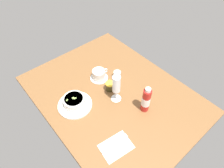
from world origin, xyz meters
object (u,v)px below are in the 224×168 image
at_px(jam_jar, 110,86).
at_px(sauce_bottle_red, 146,100).
at_px(porridge_bowl, 74,102).
at_px(cutlery_setting, 117,146).
at_px(coffee_cup, 99,74).
at_px(creamer_jug, 117,75).
at_px(wine_glass, 116,85).

distance_m(jam_jar, sauce_bottle_red, 0.27).
distance_m(porridge_bowl, cutlery_setting, 0.37).
distance_m(porridge_bowl, sauce_bottle_red, 0.43).
relative_size(coffee_cup, creamer_jug, 2.28).
relative_size(coffee_cup, wine_glass, 0.69).
distance_m(cutlery_setting, creamer_jug, 0.50).
xyz_separation_m(porridge_bowl, coffee_cup, (-0.09, 0.26, 0.00)).
bearing_deg(porridge_bowl, sauce_bottle_red, 45.84).
bearing_deg(sauce_bottle_red, cutlery_setting, -76.17).
bearing_deg(jam_jar, creamer_jug, 114.91).
bearing_deg(coffee_cup, porridge_bowl, -70.92).
height_order(porridge_bowl, coffee_cup, porridge_bowl).
xyz_separation_m(creamer_jug, jam_jar, (0.05, -0.11, 0.00)).
bearing_deg(wine_glass, porridge_bowl, -118.47).
height_order(cutlery_setting, sauce_bottle_red, sauce_bottle_red).
height_order(wine_glass, jam_jar, wine_glass).
bearing_deg(porridge_bowl, coffee_cup, 109.08).
bearing_deg(jam_jar, porridge_bowl, -99.02).
relative_size(cutlery_setting, creamer_jug, 3.05).
bearing_deg(wine_glass, sauce_bottle_red, 24.02).
relative_size(wine_glass, jam_jar, 3.13).
relative_size(porridge_bowl, coffee_cup, 1.57).
bearing_deg(jam_jar, sauce_bottle_red, 12.78).
bearing_deg(sauce_bottle_red, wine_glass, -155.98).
bearing_deg(cutlery_setting, wine_glass, 139.43).
relative_size(jam_jar, sauce_bottle_red, 0.33).
distance_m(wine_glass, sauce_bottle_red, 0.19).
bearing_deg(cutlery_setting, porridge_bowl, -176.79).
relative_size(porridge_bowl, creamer_jug, 3.58).
relative_size(cutlery_setting, coffee_cup, 1.34).
relative_size(porridge_bowl, jam_jar, 3.37).
xyz_separation_m(cutlery_setting, creamer_jug, (-0.38, 0.33, 0.02)).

